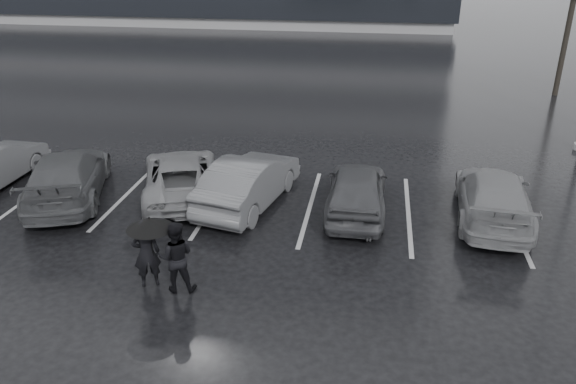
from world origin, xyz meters
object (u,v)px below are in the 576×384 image
(car_west_a, at_px, (249,181))
(car_west_c, at_px, (67,176))
(pedestrian_right, at_px, (176,257))
(tree_north, at_px, (573,5))
(car_main, at_px, (357,189))
(car_east, at_px, (494,196))
(car_west_b, at_px, (181,176))
(pedestrian_left, at_px, (146,253))

(car_west_a, xyz_separation_m, car_west_c, (-5.38, -0.42, -0.01))
(pedestrian_right, xyz_separation_m, tree_north, (12.75, 19.13, 3.43))
(car_main, distance_m, car_east, 3.71)
(car_west_b, xyz_separation_m, tree_north, (14.31, 14.33, 3.61))
(pedestrian_left, relative_size, tree_north, 0.19)
(car_west_a, distance_m, pedestrian_right, 4.54)
(car_west_c, distance_m, car_east, 12.19)
(car_west_c, xyz_separation_m, tree_north, (17.55, 15.04, 3.54))
(car_main, distance_m, car_west_a, 3.09)
(car_main, distance_m, car_west_c, 8.48)
(tree_north, bearing_deg, car_main, -121.82)
(car_east, xyz_separation_m, pedestrian_right, (-7.38, -4.67, 0.15))
(car_east, distance_m, pedestrian_right, 8.73)
(car_main, height_order, pedestrian_left, pedestrian_left)
(car_west_a, bearing_deg, tree_north, -117.57)
(car_west_a, relative_size, pedestrian_right, 2.67)
(car_west_c, distance_m, pedestrian_right, 6.30)
(car_main, height_order, car_east, car_main)
(car_main, relative_size, tree_north, 0.48)
(car_main, relative_size, pedestrian_left, 2.50)
(car_west_a, height_order, pedestrian_right, pedestrian_right)
(car_east, distance_m, tree_north, 15.83)
(pedestrian_right, bearing_deg, tree_north, -135.25)
(pedestrian_left, bearing_deg, car_main, -160.09)
(car_west_a, distance_m, pedestrian_left, 4.62)
(tree_north, bearing_deg, pedestrian_right, -123.69)
(car_west_b, relative_size, pedestrian_right, 2.78)
(car_main, bearing_deg, tree_north, -122.19)
(car_east, relative_size, pedestrian_left, 2.86)
(car_west_b, height_order, tree_north, tree_north)
(car_west_c, bearing_deg, pedestrian_left, 116.77)
(car_west_a, relative_size, car_west_b, 0.96)
(tree_north, bearing_deg, pedestrian_left, -125.20)
(car_west_b, bearing_deg, pedestrian_right, 88.70)
(car_main, height_order, car_west_c, car_west_c)
(car_west_a, relative_size, car_east, 0.95)
(car_west_c, relative_size, car_east, 1.06)
(car_west_a, bearing_deg, pedestrian_left, 86.13)
(car_main, relative_size, car_west_b, 0.89)
(pedestrian_left, bearing_deg, car_west_a, -131.53)
(pedestrian_left, bearing_deg, car_west_c, -69.85)
(car_west_b, distance_m, car_east, 8.94)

